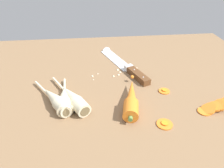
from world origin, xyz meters
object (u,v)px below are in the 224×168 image
at_px(parsnip_mid_right, 55,100).
at_px(carrot_slice_stack, 220,105).
at_px(carrot_slice_stray_near, 164,91).
at_px(carrot_slice_stray_mid, 165,124).
at_px(chefs_knife, 121,63).
at_px(parsnip_front, 64,99).
at_px(parsnip_mid_left, 73,98).
at_px(whole_carrot, 131,98).

relative_size(parsnip_mid_right, carrot_slice_stack, 1.39).
distance_m(carrot_slice_stray_near, carrot_slice_stray_mid, 0.15).
bearing_deg(chefs_knife, parsnip_front, -130.23).
bearing_deg(carrot_slice_stack, parsnip_mid_left, 170.71).
bearing_deg(whole_carrot, parsnip_mid_right, 175.14).
distance_m(parsnip_front, parsnip_mid_right, 0.03).
bearing_deg(parsnip_mid_left, carrot_slice_stray_near, 6.33).
height_order(parsnip_mid_left, carrot_slice_stray_near, parsnip_mid_left).
relative_size(parsnip_front, carrot_slice_stack, 1.39).
height_order(carrot_slice_stray_near, carrot_slice_stray_mid, same).
relative_size(parsnip_mid_right, carrot_slice_stray_mid, 4.47).
xyz_separation_m(parsnip_mid_left, carrot_slice_stray_mid, (0.24, -0.11, -0.02)).
distance_m(whole_carrot, parsnip_mid_left, 0.17).
height_order(carrot_slice_stack, carrot_slice_stray_near, carrot_slice_stack).
xyz_separation_m(whole_carrot, carrot_slice_stray_mid, (0.07, -0.09, -0.02)).
xyz_separation_m(chefs_knife, parsnip_mid_right, (-0.23, -0.24, 0.01)).
xyz_separation_m(carrot_slice_stack, carrot_slice_stray_near, (-0.13, 0.10, -0.01)).
height_order(whole_carrot, parsnip_mid_left, whole_carrot).
bearing_deg(whole_carrot, chefs_knife, 88.60).
relative_size(chefs_knife, carrot_slice_stray_mid, 7.98).
relative_size(carrot_slice_stack, carrot_slice_stray_near, 3.84).
xyz_separation_m(parsnip_front, carrot_slice_stray_mid, (0.27, -0.11, -0.02)).
bearing_deg(whole_carrot, carrot_slice_stack, -10.78).
xyz_separation_m(parsnip_mid_right, carrot_slice_stray_mid, (0.29, -0.11, -0.02)).
xyz_separation_m(chefs_knife, carrot_slice_stray_near, (0.11, -0.20, -0.00)).
height_order(parsnip_front, parsnip_mid_left, same).
xyz_separation_m(whole_carrot, parsnip_mid_left, (-0.17, 0.02, -0.00)).
relative_size(parsnip_front, parsnip_mid_right, 0.99).
distance_m(carrot_slice_stack, carrot_slice_stray_near, 0.16).
xyz_separation_m(parsnip_mid_left, carrot_slice_stray_near, (0.29, 0.03, -0.02)).
distance_m(chefs_knife, carrot_slice_stray_mid, 0.35).
distance_m(parsnip_front, carrot_slice_stack, 0.44).
relative_size(whole_carrot, carrot_slice_stray_mid, 5.13).
bearing_deg(whole_carrot, carrot_slice_stray_mid, -52.48).
bearing_deg(carrot_slice_stray_near, carrot_slice_stack, -37.85).
relative_size(parsnip_mid_left, carrot_slice_stray_near, 5.96).
bearing_deg(carrot_slice_stack, chefs_knife, 128.50).
xyz_separation_m(whole_carrot, carrot_slice_stray_near, (0.12, 0.05, -0.02)).
bearing_deg(whole_carrot, parsnip_front, 174.50).
height_order(parsnip_front, parsnip_mid_right, same).
relative_size(whole_carrot, parsnip_front, 1.15).
distance_m(parsnip_mid_left, carrot_slice_stack, 0.42).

